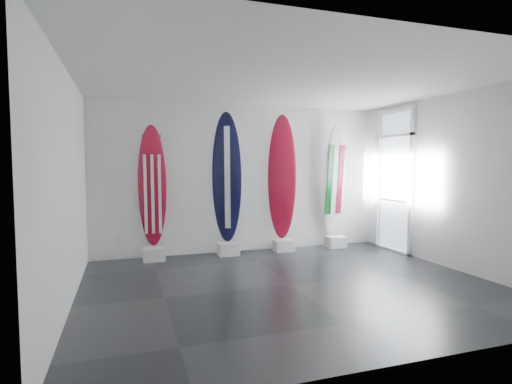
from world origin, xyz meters
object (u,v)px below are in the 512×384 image
object	(u,v)px
surfboard_usa	(152,187)
surfboard_italy	(334,180)
surfboard_navy	(227,178)
surfboard_swiss	(282,177)

from	to	relation	value
surfboard_usa	surfboard_italy	world-z (taller)	surfboard_italy
surfboard_usa	surfboard_italy	bearing A→B (deg)	6.48
surfboard_usa	surfboard_navy	distance (m)	1.44
surfboard_usa	surfboard_swiss	world-z (taller)	surfboard_swiss
surfboard_navy	surfboard_italy	distance (m)	2.39
surfboard_navy	surfboard_swiss	size ratio (longest dim) A/B	1.00
surfboard_swiss	surfboard_italy	size ratio (longest dim) A/B	1.05
surfboard_navy	surfboard_swiss	bearing A→B (deg)	20.77
surfboard_usa	surfboard_swiss	xyz separation A→B (m)	(2.60, 0.00, 0.15)
surfboard_navy	surfboard_usa	bearing A→B (deg)	-159.23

